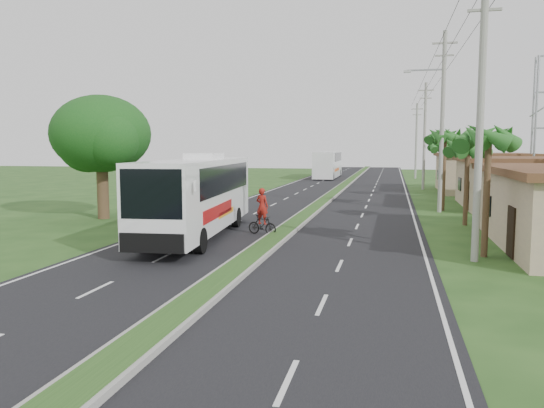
# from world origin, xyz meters

# --- Properties ---
(ground) EXTENTS (180.00, 180.00, 0.00)m
(ground) POSITION_xyz_m (0.00, 0.00, 0.00)
(ground) COLOR #234519
(ground) RESTS_ON ground
(road_asphalt) EXTENTS (14.00, 160.00, 0.02)m
(road_asphalt) POSITION_xyz_m (0.00, 20.00, 0.01)
(road_asphalt) COLOR black
(road_asphalt) RESTS_ON ground
(median_strip) EXTENTS (1.20, 160.00, 0.18)m
(median_strip) POSITION_xyz_m (0.00, 20.00, 0.10)
(median_strip) COLOR gray
(median_strip) RESTS_ON ground
(lane_edge_left) EXTENTS (0.12, 160.00, 0.01)m
(lane_edge_left) POSITION_xyz_m (-6.70, 20.00, 0.00)
(lane_edge_left) COLOR silver
(lane_edge_left) RESTS_ON ground
(lane_edge_right) EXTENTS (0.12, 160.00, 0.01)m
(lane_edge_right) POSITION_xyz_m (6.70, 20.00, 0.00)
(lane_edge_right) COLOR silver
(lane_edge_right) RESTS_ON ground
(shop_mid) EXTENTS (7.60, 10.60, 3.67)m
(shop_mid) POSITION_xyz_m (14.00, 22.00, 1.86)
(shop_mid) COLOR tan
(shop_mid) RESTS_ON ground
(shop_far) EXTENTS (8.60, 11.60, 3.82)m
(shop_far) POSITION_xyz_m (14.00, 36.00, 1.93)
(shop_far) COLOR tan
(shop_far) RESTS_ON ground
(palm_verge_a) EXTENTS (2.40, 2.40, 5.45)m
(palm_verge_a) POSITION_xyz_m (9.00, 3.00, 4.74)
(palm_verge_a) COLOR #473321
(palm_verge_a) RESTS_ON ground
(palm_verge_b) EXTENTS (2.40, 2.40, 5.05)m
(palm_verge_b) POSITION_xyz_m (9.40, 12.00, 4.36)
(palm_verge_b) COLOR #473321
(palm_verge_b) RESTS_ON ground
(palm_verge_c) EXTENTS (2.40, 2.40, 5.85)m
(palm_verge_c) POSITION_xyz_m (8.80, 19.00, 5.12)
(palm_verge_c) COLOR #473321
(palm_verge_c) RESTS_ON ground
(palm_verge_d) EXTENTS (2.40, 2.40, 5.25)m
(palm_verge_d) POSITION_xyz_m (9.30, 28.00, 4.55)
(palm_verge_d) COLOR #473321
(palm_verge_d) RESTS_ON ground
(shade_tree) EXTENTS (6.30, 6.00, 7.54)m
(shade_tree) POSITION_xyz_m (-12.11, 10.02, 5.03)
(shade_tree) COLOR #473321
(shade_tree) RESTS_ON ground
(utility_pole_a) EXTENTS (1.60, 0.28, 11.00)m
(utility_pole_a) POSITION_xyz_m (8.50, 2.00, 5.67)
(utility_pole_a) COLOR gray
(utility_pole_a) RESTS_ON ground
(utility_pole_b) EXTENTS (3.20, 0.28, 12.00)m
(utility_pole_b) POSITION_xyz_m (8.47, 18.00, 6.26)
(utility_pole_b) COLOR gray
(utility_pole_b) RESTS_ON ground
(utility_pole_c) EXTENTS (1.60, 0.28, 11.00)m
(utility_pole_c) POSITION_xyz_m (8.50, 38.00, 5.67)
(utility_pole_c) COLOR gray
(utility_pole_c) RESTS_ON ground
(utility_pole_d) EXTENTS (1.60, 0.28, 10.50)m
(utility_pole_d) POSITION_xyz_m (8.50, 58.00, 5.42)
(utility_pole_d) COLOR gray
(utility_pole_d) RESTS_ON ground
(coach_bus_main) EXTENTS (3.73, 12.83, 4.09)m
(coach_bus_main) POSITION_xyz_m (-3.87, 4.96, 2.25)
(coach_bus_main) COLOR white
(coach_bus_main) RESTS_ON ground
(coach_bus_far) EXTENTS (2.92, 12.89, 3.75)m
(coach_bus_far) POSITION_xyz_m (-3.69, 56.58, 2.13)
(coach_bus_far) COLOR white
(coach_bus_far) RESTS_ON ground
(motorcyclist) EXTENTS (1.68, 0.94, 2.37)m
(motorcyclist) POSITION_xyz_m (-0.97, 6.18, 0.90)
(motorcyclist) COLOR black
(motorcyclist) RESTS_ON ground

